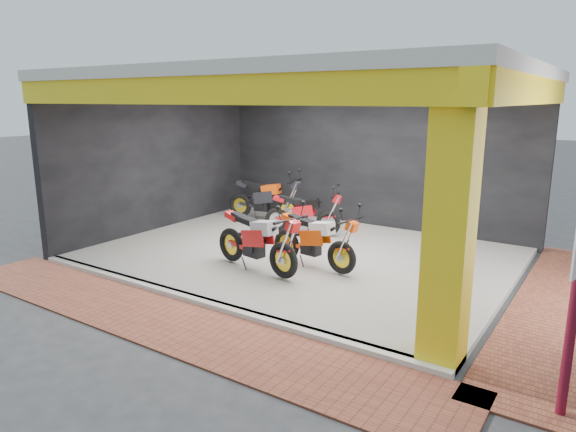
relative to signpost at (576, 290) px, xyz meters
name	(u,v)px	position (x,y,z in m)	size (l,w,h in m)	color
ground	(241,285)	(-5.11, 1.13, -1.37)	(80.00, 80.00, 0.00)	#2D2D30
showroom_floor	(302,255)	(-5.11, 3.13, -1.32)	(8.00, 6.00, 0.10)	silver
showroom_ceiling	(303,77)	(-5.11, 3.13, 2.23)	(8.40, 6.40, 0.20)	beige
back_wall	(369,158)	(-5.11, 6.23, 0.38)	(8.20, 0.20, 3.50)	black
left_wall	(159,160)	(-9.21, 3.13, 0.38)	(0.20, 6.20, 3.50)	black
corner_column	(450,225)	(-1.36, 0.38, 0.38)	(0.50, 0.50, 3.50)	yellow
header_beam_front	(193,91)	(-5.11, 0.13, 1.93)	(8.40, 0.30, 0.40)	yellow
header_beam_right	(529,91)	(-1.11, 3.13, 1.93)	(0.30, 6.40, 0.40)	yellow
floor_kerb	(200,301)	(-5.11, 0.11, -1.32)	(8.00, 0.20, 0.10)	silver
paver_front	(163,321)	(-5.11, -0.67, -1.35)	(9.00, 1.40, 0.03)	brown
paver_right	(562,307)	(-0.31, 3.13, -1.35)	(1.40, 7.00, 0.03)	brown
signpost	(576,290)	(0.00, 0.00, 0.00)	(0.12, 0.34, 2.50)	#5D0E1E
moto_hero	(342,242)	(-3.78, 2.35, -0.65)	(2.03, 0.75, 1.24)	#D74309
moto_row_a	(283,243)	(-4.51, 1.58, -0.60)	(2.18, 0.81, 1.33)	red
moto_row_b	(328,211)	(-5.28, 4.54, -0.68)	(1.92, 0.71, 1.17)	red
moto_row_c	(288,198)	(-6.76, 5.10, -0.61)	(2.15, 0.80, 1.32)	black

